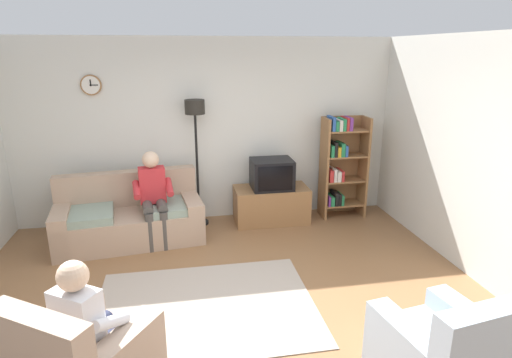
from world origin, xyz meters
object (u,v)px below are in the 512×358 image
at_px(couch, 130,219).
at_px(bookshelf, 340,164).
at_px(tv_stand, 271,204).
at_px(floor_lamp, 196,128).
at_px(person_on_couch, 153,193).
at_px(tv, 272,174).
at_px(person_in_left_armchair, 88,320).
at_px(armchair_near_bookshelf, 444,355).

relative_size(couch, bookshelf, 1.27).
xyz_separation_m(tv_stand, bookshelf, (1.10, 0.07, 0.56)).
bearing_deg(floor_lamp, person_on_couch, -138.74).
bearing_deg(tv, person_in_left_armchair, -124.06).
relative_size(tv_stand, tv, 1.83).
distance_m(tv_stand, person_in_left_armchair, 3.69).
bearing_deg(person_in_left_armchair, tv, 55.94).
bearing_deg(armchair_near_bookshelf, tv_stand, 99.23).
xyz_separation_m(bookshelf, person_in_left_armchair, (-3.14, -3.12, -0.23)).
distance_m(couch, armchair_near_bookshelf, 4.12).
bearing_deg(floor_lamp, person_in_left_armchair, -106.97).
relative_size(floor_lamp, armchair_near_bookshelf, 1.86).
distance_m(couch, person_in_left_armchair, 2.74).
height_order(couch, bookshelf, bookshelf).
xyz_separation_m(couch, person_on_couch, (0.34, -0.11, 0.39)).
height_order(tv_stand, person_on_couch, person_on_couch).
relative_size(tv_stand, person_in_left_armchair, 0.98).
xyz_separation_m(floor_lamp, person_on_couch, (-0.61, -0.53, -0.75)).
relative_size(couch, tv, 3.32).
height_order(couch, floor_lamp, floor_lamp).
bearing_deg(tv_stand, armchair_near_bookshelf, -80.77).
relative_size(couch, tv_stand, 1.81).
relative_size(tv_stand, floor_lamp, 0.59).
relative_size(tv, bookshelf, 0.38).
bearing_deg(bookshelf, person_on_couch, -169.77).
xyz_separation_m(bookshelf, person_on_couch, (-2.79, -0.50, -0.13)).
height_order(couch, armchair_near_bookshelf, same).
distance_m(armchair_near_bookshelf, person_on_couch, 3.85).
height_order(tv, floor_lamp, floor_lamp).
height_order(couch, person_in_left_armchair, person_in_left_armchair).
xyz_separation_m(tv, floor_lamp, (-1.08, 0.12, 0.70)).
relative_size(bookshelf, floor_lamp, 0.85).
bearing_deg(person_on_couch, tv, 13.64).
height_order(couch, tv_stand, couch).
bearing_deg(couch, floor_lamp, 24.05).
xyz_separation_m(tv_stand, tv, (0.00, -0.02, 0.49)).
distance_m(tv_stand, armchair_near_bookshelf, 3.57).
height_order(tv, person_on_couch, person_on_couch).
relative_size(tv, armchair_near_bookshelf, 0.60).
bearing_deg(couch, tv_stand, 9.10).
relative_size(couch, floor_lamp, 1.08).
height_order(tv, bookshelf, bookshelf).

